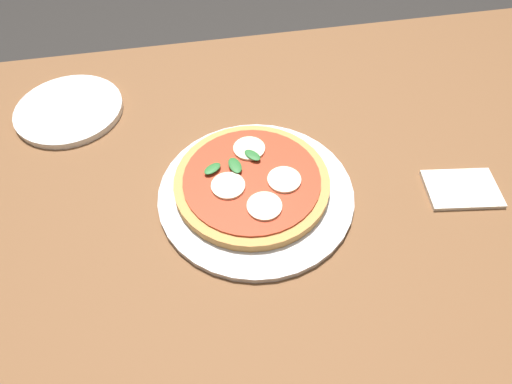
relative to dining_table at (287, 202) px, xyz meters
The scene contains 6 objects.
ground_plane 0.67m from the dining_table, ahead, with size 6.00×6.00×0.00m, color #2D2B28.
dining_table is the anchor object (origin of this frame).
serving_tray 0.13m from the dining_table, 30.53° to the left, with size 0.35×0.35×0.01m, color silver.
pizza 0.14m from the dining_table, 20.42° to the left, with size 0.28×0.28×0.03m.
plate_white 0.50m from the dining_table, 30.97° to the right, with size 0.22×0.22×0.01m, color white.
napkin 0.33m from the dining_table, 161.28° to the left, with size 0.13×0.09×0.01m, color white.
Camera 1 is at (0.16, 0.52, 1.38)m, focal length 30.61 mm.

